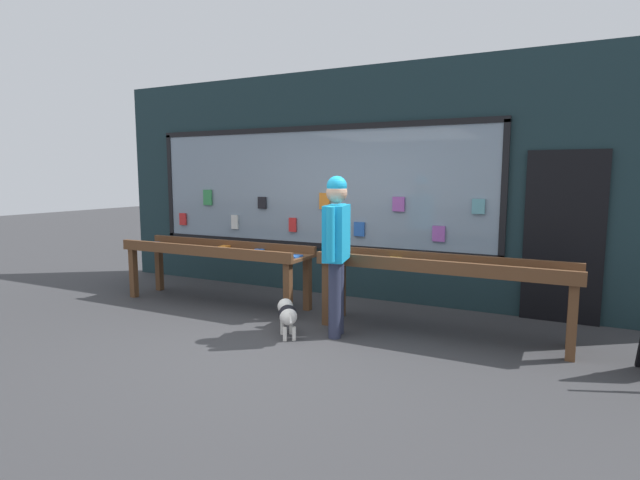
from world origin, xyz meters
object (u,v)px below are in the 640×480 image
display_table_left (215,254)px  person_browsing (337,242)px  display_table_right (442,272)px  small_dog (287,314)px

display_table_left → person_browsing: bearing=-14.3°
display_table_right → person_browsing: (-1.05, -0.54, 0.34)m
person_browsing → small_dog: size_ratio=3.58×
display_table_right → person_browsing: person_browsing is taller
person_browsing → small_dog: 0.98m
person_browsing → small_dog: bearing=107.0°
display_table_left → display_table_right: display_table_right is taller
display_table_right → small_dog: (-1.52, -0.81, -0.47)m
small_dog → display_table_right: bearing=-99.8°
display_table_left → person_browsing: (2.12, -0.54, 0.37)m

